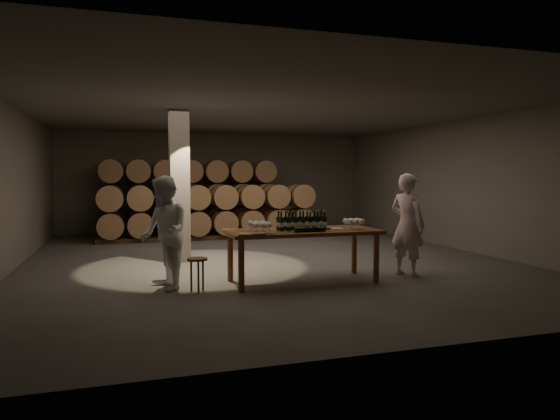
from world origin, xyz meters
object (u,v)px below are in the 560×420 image
object	(u,v)px
person_man	(407,225)
notebook_near	(258,234)
tasting_table	(303,236)
stool	(197,264)
bottle_cluster	(302,223)
plate	(336,229)
person_woman	(164,233)

from	to	relation	value
person_man	notebook_near	bearing A→B (deg)	72.65
tasting_table	stool	distance (m)	1.88
tasting_table	bottle_cluster	size ratio (longest dim) A/B	3.01
bottle_cluster	notebook_near	xyz separation A→B (m)	(-0.89, -0.46, -0.10)
tasting_table	bottle_cluster	world-z (taller)	bottle_cluster
plate	stool	world-z (taller)	plate
plate	notebook_near	distance (m)	1.55
plate	person_woman	xyz separation A→B (m)	(-2.91, 0.18, 0.01)
bottle_cluster	notebook_near	bearing A→B (deg)	-152.45
stool	person_woman	bearing A→B (deg)	147.61
bottle_cluster	stool	world-z (taller)	bottle_cluster
tasting_table	notebook_near	distance (m)	1.02
tasting_table	person_woman	bearing A→B (deg)	177.18
tasting_table	bottle_cluster	distance (m)	0.22
tasting_table	notebook_near	size ratio (longest dim) A/B	11.37
tasting_table	stool	world-z (taller)	tasting_table
plate	notebook_near	size ratio (longest dim) A/B	1.11
notebook_near	person_woman	bearing A→B (deg)	162.52
notebook_near	stool	bearing A→B (deg)	168.76
bottle_cluster	plate	bearing A→B (deg)	-7.35
bottle_cluster	plate	world-z (taller)	bottle_cluster
person_man	person_woman	bearing A→B (deg)	62.61
notebook_near	person_woman	distance (m)	1.52
plate	notebook_near	xyz separation A→B (m)	(-1.50, -0.38, 0.01)
notebook_near	person_woman	size ratio (longest dim) A/B	0.12
bottle_cluster	person_woman	bearing A→B (deg)	177.50
tasting_table	plate	bearing A→B (deg)	-6.26
notebook_near	person_man	distance (m)	2.95
person_man	person_woman	world-z (taller)	person_man
stool	person_man	bearing A→B (deg)	2.26
tasting_table	stool	bearing A→B (deg)	-174.03
tasting_table	person_woman	size ratio (longest dim) A/B	1.42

